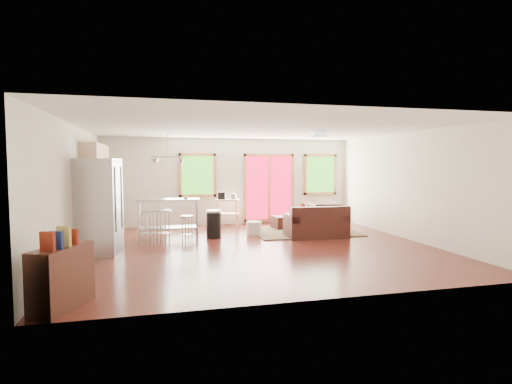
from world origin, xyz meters
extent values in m
cube|color=#3E1510|center=(0.00, 0.00, -0.01)|extent=(7.50, 7.00, 0.02)
cube|color=silver|center=(0.00, 0.00, 2.61)|extent=(7.50, 7.00, 0.02)
cube|color=beige|center=(0.00, 3.51, 1.30)|extent=(7.50, 0.02, 2.60)
cube|color=beige|center=(-3.76, 0.00, 1.30)|extent=(0.02, 7.00, 2.60)
cube|color=beige|center=(3.76, 0.00, 1.30)|extent=(0.02, 7.00, 2.60)
cube|color=beige|center=(0.00, -3.51, 1.30)|extent=(7.50, 0.02, 2.60)
cube|color=#2B6315|center=(-1.00, 3.46, 1.50)|extent=(0.94, 0.02, 1.14)
cube|color=#AF6945|center=(-1.00, 3.46, 2.11)|extent=(1.10, 0.05, 0.08)
cube|color=#AF6945|center=(-1.00, 3.46, 0.89)|extent=(1.10, 0.05, 0.08)
cube|color=#AF6945|center=(-1.51, 3.46, 1.50)|extent=(0.08, 0.05, 1.30)
cube|color=#AF6945|center=(-0.49, 3.46, 1.50)|extent=(0.08, 0.05, 1.30)
cube|color=red|center=(1.20, 3.46, 1.10)|extent=(1.44, 0.02, 1.94)
cube|color=#AF6945|center=(1.20, 3.46, 2.11)|extent=(1.60, 0.05, 0.08)
cube|color=#AF6945|center=(1.20, 3.46, 0.09)|extent=(1.60, 0.05, 0.08)
cube|color=#AF6945|center=(0.44, 3.46, 1.10)|extent=(0.08, 0.05, 2.10)
cube|color=#AF6945|center=(1.96, 3.46, 1.10)|extent=(0.08, 0.05, 2.10)
cube|color=#AF6945|center=(1.20, 3.46, 1.10)|extent=(0.08, 0.05, 1.94)
cube|color=#2B6315|center=(2.90, 3.46, 1.50)|extent=(0.94, 0.02, 1.14)
cube|color=#AF6945|center=(2.90, 3.46, 2.11)|extent=(1.10, 0.05, 0.08)
cube|color=#AF6945|center=(2.90, 3.46, 0.89)|extent=(1.10, 0.05, 0.08)
cube|color=#AF6945|center=(2.39, 3.46, 1.50)|extent=(0.08, 0.05, 1.30)
cube|color=#AF6945|center=(3.41, 3.46, 1.50)|extent=(0.08, 0.05, 1.30)
cube|color=#3B5336|center=(1.67, 1.67, 0.01)|extent=(2.75, 2.14, 0.03)
cube|color=black|center=(1.70, 0.88, 0.21)|extent=(1.53, 0.92, 0.42)
cube|color=black|center=(1.68, 0.56, 0.61)|extent=(1.50, 0.28, 0.38)
cube|color=black|center=(1.05, 0.92, 0.50)|extent=(0.24, 0.86, 0.16)
cube|color=black|center=(2.34, 0.85, 0.50)|extent=(0.24, 0.86, 0.16)
cube|color=black|center=(1.37, 0.95, 0.48)|extent=(0.64, 0.58, 0.12)
cube|color=black|center=(2.03, 0.92, 0.48)|extent=(0.64, 0.58, 0.12)
cube|color=#3E1F17|center=(1.85, 2.07, 0.37)|extent=(1.09, 0.78, 0.04)
cube|color=#3E1F17|center=(1.40, 1.94, 0.18)|extent=(0.07, 0.07, 0.36)
cube|color=#3E1F17|center=(2.21, 1.77, 0.18)|extent=(0.07, 0.07, 0.36)
cube|color=#3E1F17|center=(1.48, 2.36, 0.18)|extent=(0.07, 0.07, 0.36)
cube|color=#3E1F17|center=(2.30, 2.20, 0.18)|extent=(0.07, 0.07, 0.36)
imported|color=black|center=(2.51, 2.27, 0.40)|extent=(0.81, 0.77, 0.80)
cube|color=black|center=(1.27, 2.28, 0.18)|extent=(0.60, 0.60, 0.36)
cylinder|color=white|center=(0.26, 1.56, 0.17)|extent=(0.42, 0.42, 0.34)
imported|color=silver|center=(1.75, 1.97, 0.50)|extent=(0.25, 0.26, 0.20)
sphere|color=#B90F04|center=(1.79, 1.98, 0.67)|extent=(0.09, 0.09, 0.08)
sphere|color=#B90F04|center=(1.71, 1.95, 0.69)|extent=(0.09, 0.09, 0.08)
sphere|color=#B90F04|center=(1.76, 2.01, 0.71)|extent=(0.09, 0.09, 0.08)
imported|color=maroon|center=(2.07, 1.63, 0.56)|extent=(0.24, 0.04, 0.32)
cube|color=#DCAC85|center=(-3.45, 1.70, 0.45)|extent=(0.60, 2.20, 0.90)
cube|color=black|center=(-3.45, 1.70, 0.92)|extent=(0.64, 2.24, 0.04)
cube|color=#DCAC85|center=(-3.57, 1.70, 1.95)|extent=(0.36, 2.20, 0.70)
cylinder|color=#B7BABC|center=(-3.45, 1.20, 1.03)|extent=(0.12, 0.12, 0.18)
cube|color=black|center=(-3.45, 2.10, 1.04)|extent=(0.22, 0.18, 0.20)
cube|color=#B7BABC|center=(-3.31, 0.11, 0.97)|extent=(0.89, 0.87, 1.94)
cube|color=gray|center=(-2.94, 0.05, 0.97)|extent=(0.14, 0.71, 1.90)
cylinder|color=gray|center=(-2.96, -0.19, 1.13)|extent=(0.03, 0.03, 1.29)
cylinder|color=gray|center=(-2.88, 0.28, 1.13)|extent=(0.03, 0.03, 1.29)
cube|color=#B7BABC|center=(-1.90, 1.65, 0.95)|extent=(1.56, 0.68, 0.04)
cube|color=gray|center=(-1.90, 1.65, 0.26)|extent=(1.45, 0.59, 0.03)
cylinder|color=gray|center=(-2.61, 1.44, 0.46)|extent=(0.04, 0.04, 0.93)
cylinder|color=gray|center=(-1.22, 1.39, 0.46)|extent=(0.04, 0.04, 0.93)
cylinder|color=gray|center=(-2.59, 1.91, 0.46)|extent=(0.04, 0.04, 0.93)
cylinder|color=gray|center=(-1.20, 1.86, 0.46)|extent=(0.04, 0.04, 0.93)
imported|color=silver|center=(-1.48, 1.59, 1.01)|extent=(0.14, 0.12, 0.11)
cylinder|color=#B7BABC|center=(-2.39, 1.02, 0.73)|extent=(0.47, 0.47, 0.04)
cylinder|color=gray|center=(-2.26, 1.07, 0.36)|extent=(0.03, 0.03, 0.71)
cylinder|color=gray|center=(-2.44, 1.15, 0.36)|extent=(0.03, 0.03, 0.71)
cylinder|color=gray|center=(-2.52, 0.97, 0.36)|extent=(0.03, 0.03, 0.71)
cylinder|color=gray|center=(-2.34, 0.89, 0.36)|extent=(0.03, 0.03, 0.71)
cylinder|color=gray|center=(-2.39, 1.02, 0.23)|extent=(0.42, 0.42, 0.02)
cylinder|color=#B7BABC|center=(-2.04, 0.94, 0.76)|extent=(0.48, 0.48, 0.04)
cylinder|color=gray|center=(-1.99, 1.07, 0.37)|extent=(0.03, 0.03, 0.74)
cylinder|color=gray|center=(-2.17, 0.99, 0.37)|extent=(0.03, 0.03, 0.74)
cylinder|color=gray|center=(-2.10, 0.81, 0.37)|extent=(0.03, 0.03, 0.74)
cylinder|color=gray|center=(-1.91, 0.88, 0.37)|extent=(0.03, 0.03, 0.74)
cylinder|color=gray|center=(-2.04, 0.94, 0.24)|extent=(0.44, 0.44, 0.02)
cylinder|color=#B7BABC|center=(-1.51, 0.87, 0.62)|extent=(0.39, 0.39, 0.04)
cylinder|color=gray|center=(-1.46, 0.97, 0.30)|extent=(0.03, 0.03, 0.60)
cylinder|color=gray|center=(-1.61, 0.91, 0.30)|extent=(0.03, 0.03, 0.60)
cylinder|color=gray|center=(-1.55, 0.76, 0.30)|extent=(0.03, 0.03, 0.60)
cylinder|color=gray|center=(-1.40, 0.82, 0.30)|extent=(0.03, 0.03, 0.60)
cylinder|color=gray|center=(-1.51, 0.87, 0.20)|extent=(0.36, 0.36, 0.01)
cylinder|color=black|center=(-0.82, 1.34, 0.32)|extent=(0.38, 0.38, 0.64)
cylinder|color=#B7BABC|center=(-0.82, 1.34, 0.66)|extent=(0.39, 0.39, 0.05)
cube|color=#DCAC85|center=(-0.16, 3.08, 0.78)|extent=(0.77, 0.63, 0.04)
cube|color=#DCAC85|center=(-0.16, 3.08, 0.38)|extent=(0.72, 0.59, 0.03)
cube|color=#DCAC85|center=(-0.49, 3.02, 0.40)|extent=(0.05, 0.05, 0.79)
cube|color=#DCAC85|center=(0.04, 2.82, 0.40)|extent=(0.05, 0.05, 0.79)
cube|color=#DCAC85|center=(-0.37, 3.34, 0.40)|extent=(0.05, 0.05, 0.79)
cube|color=#DCAC85|center=(0.16, 3.14, 0.40)|extent=(0.05, 0.05, 0.79)
cube|color=black|center=(-0.32, 3.14, 0.91)|extent=(0.26, 0.25, 0.21)
cylinder|color=#B7BABC|center=(0.00, 3.02, 0.89)|extent=(0.19, 0.19, 0.17)
cube|color=#3E1F17|center=(-3.35, -3.02, 0.40)|extent=(0.68, 0.96, 0.79)
cube|color=maroon|center=(-3.43, -3.31, 0.91)|extent=(0.18, 0.12, 0.24)
cube|color=navy|center=(-3.37, -3.17, 0.90)|extent=(0.18, 0.12, 0.22)
cube|color=tan|center=(-3.30, -3.04, 0.92)|extent=(0.18, 0.12, 0.26)
cube|color=maroon|center=(-3.24, -2.90, 0.89)|extent=(0.18, 0.12, 0.20)
cube|color=white|center=(1.60, 0.60, 2.53)|extent=(0.35, 0.35, 0.12)
cylinder|color=gray|center=(-1.90, 1.50, 2.30)|extent=(0.02, 0.02, 0.60)
cube|color=gray|center=(-1.90, 1.50, 2.00)|extent=(0.80, 0.04, 0.03)
cone|color=#B7BABC|center=(-2.20, 1.50, 1.88)|extent=(0.18, 0.18, 0.14)
cone|color=#B7BABC|center=(-1.60, 1.50, 1.88)|extent=(0.18, 0.18, 0.14)
camera|label=1|loc=(-2.16, -8.40, 1.83)|focal=28.00mm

